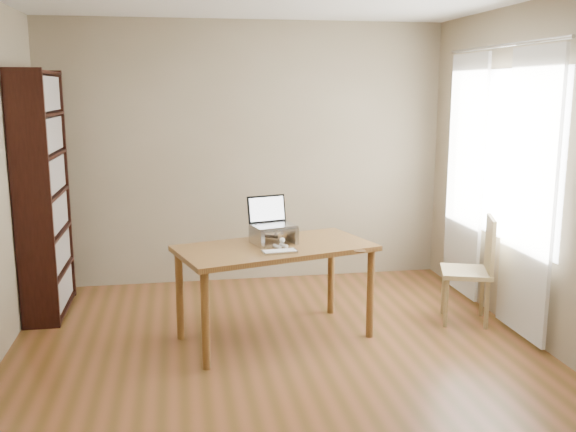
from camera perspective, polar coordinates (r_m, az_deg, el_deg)
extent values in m
cube|color=#583B17|center=(4.64, -0.33, -13.61)|extent=(4.00, 4.50, 0.02)
cube|color=#807256|center=(6.48, -3.67, 5.56)|extent=(4.00, 0.02, 2.60)
cube|color=#807256|center=(2.11, 9.92, -6.52)|extent=(4.00, 0.02, 2.60)
cube|color=#807256|center=(5.00, 23.07, 3.00)|extent=(0.02, 4.50, 2.60)
cube|color=white|center=(5.65, 18.52, 5.19)|extent=(0.01, 1.80, 1.40)
cube|color=black|center=(5.47, -21.81, 1.07)|extent=(0.30, 0.04, 2.10)
cube|color=black|center=(6.30, -20.25, 2.43)|extent=(0.30, 0.04, 2.10)
cube|color=black|center=(5.91, -22.31, 1.75)|extent=(0.02, 0.90, 2.10)
cube|color=black|center=(6.12, -20.30, -7.66)|extent=(0.30, 0.84, 0.02)
cube|color=black|center=(6.06, -20.13, -6.14)|extent=(0.20, 0.78, 0.28)
cube|color=black|center=(6.02, -20.52, -4.59)|extent=(0.30, 0.84, 0.03)
cube|color=black|center=(5.97, -20.35, -3.02)|extent=(0.20, 0.78, 0.28)
cube|color=black|center=(5.94, -20.75, -1.43)|extent=(0.30, 0.84, 0.02)
cube|color=black|center=(5.90, -20.57, 0.19)|extent=(0.20, 0.78, 0.28)
cube|color=black|center=(5.88, -20.97, 1.80)|extent=(0.30, 0.84, 0.02)
cube|color=black|center=(5.85, -20.80, 3.45)|extent=(0.20, 0.78, 0.28)
cube|color=black|center=(5.84, -21.21, 5.09)|extent=(0.30, 0.84, 0.02)
cube|color=black|center=(5.82, -21.04, 6.77)|extent=(0.20, 0.78, 0.28)
cube|color=black|center=(5.82, -21.45, 8.42)|extent=(0.30, 0.84, 0.02)
cube|color=black|center=(5.81, -21.27, 10.11)|extent=(0.20, 0.78, 0.28)
cube|color=black|center=(5.82, -21.69, 11.76)|extent=(0.30, 0.84, 0.03)
cube|color=white|center=(5.18, 20.62, 1.76)|extent=(0.03, 0.70, 2.20)
cube|color=white|center=(6.14, 15.47, 3.45)|extent=(0.03, 0.70, 2.20)
cylinder|color=silver|center=(5.61, 18.54, 14.17)|extent=(0.03, 1.90, 0.03)
cube|color=brown|center=(4.95, -1.15, -2.88)|extent=(1.63, 1.12, 0.04)
cylinder|color=brown|center=(5.30, -8.98, -6.28)|extent=(0.06, 0.06, 0.71)
cylinder|color=brown|center=(5.48, 5.45, -5.59)|extent=(0.06, 0.06, 0.71)
cylinder|color=brown|center=(4.71, -8.84, -8.53)|extent=(0.06, 0.06, 0.71)
cylinder|color=brown|center=(4.92, 7.36, -7.64)|extent=(0.06, 0.06, 0.71)
cube|color=silver|center=(4.99, -2.93, -1.84)|extent=(0.03, 0.25, 0.12)
cube|color=silver|center=(5.03, 0.34, -1.71)|extent=(0.03, 0.25, 0.12)
cube|color=silver|center=(5.00, -1.29, -1.04)|extent=(0.32, 0.25, 0.01)
cube|color=silver|center=(4.99, -1.29, -0.88)|extent=(0.37, 0.31, 0.02)
cube|color=black|center=(5.10, -1.52, 0.67)|extent=(0.32, 0.14, 0.21)
cube|color=white|center=(5.09, -1.51, 0.66)|extent=(0.29, 0.12, 0.18)
cube|color=silver|center=(4.74, -0.76, -3.20)|extent=(0.27, 0.14, 0.02)
cube|color=white|center=(4.73, -0.76, -3.09)|extent=(0.25, 0.12, 0.00)
cylinder|color=#4F311B|center=(4.81, 6.40, -3.10)|extent=(0.09, 0.09, 0.01)
ellipsoid|color=#463C37|center=(5.04, -1.76, -1.71)|extent=(0.16, 0.35, 0.12)
ellipsoid|color=#463C37|center=(5.14, -1.93, -1.49)|extent=(0.14, 0.15, 0.11)
ellipsoid|color=#463C37|center=(4.85, -1.44, -1.99)|extent=(0.09, 0.09, 0.09)
ellipsoid|color=silver|center=(4.89, -1.51, -2.26)|extent=(0.08, 0.08, 0.07)
sphere|color=silver|center=(4.82, -1.38, -2.25)|extent=(0.04, 0.04, 0.04)
cone|color=#463C37|center=(4.84, -1.78, -1.53)|extent=(0.03, 0.04, 0.04)
cone|color=#463C37|center=(4.85, -1.12, -1.51)|extent=(0.03, 0.04, 0.04)
cylinder|color=silver|center=(4.85, -1.77, -2.78)|extent=(0.03, 0.08, 0.03)
cylinder|color=silver|center=(4.86, -1.07, -2.75)|extent=(0.03, 0.08, 0.03)
cylinder|color=#463C37|center=(5.18, -0.97, -1.81)|extent=(0.12, 0.19, 0.03)
cube|color=#9E8756|center=(5.59, 15.53, -4.85)|extent=(0.51, 0.51, 0.04)
cylinder|color=#9E8756|center=(5.45, 14.59, -7.59)|extent=(0.04, 0.04, 0.43)
cylinder|color=#9E8756|center=(5.59, 17.64, -7.28)|extent=(0.04, 0.04, 0.43)
cylinder|color=#9E8756|center=(5.73, 13.25, -6.59)|extent=(0.04, 0.04, 0.43)
cylinder|color=#9E8756|center=(5.86, 16.19, -6.33)|extent=(0.04, 0.04, 0.43)
cube|color=#9E8756|center=(5.61, 17.33, -2.38)|extent=(0.16, 0.37, 0.48)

